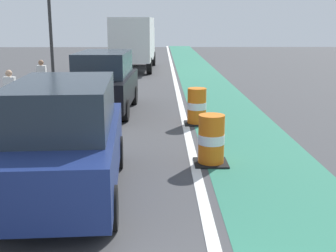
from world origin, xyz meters
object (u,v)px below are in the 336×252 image
pedestrian_crossing (10,95)px  pedestrian_waiting (42,80)px  parked_suv_nearest (64,139)px  traffic_barrel_front (211,140)px  traffic_barrel_mid (197,107)px  traffic_light_corner (50,10)px  delivery_truck_down_block (134,40)px  parked_suv_second (104,82)px

pedestrian_crossing → pedestrian_waiting: size_ratio=1.00×
parked_suv_nearest → traffic_barrel_front: size_ratio=4.31×
parked_suv_nearest → traffic_barrel_mid: (2.75, 5.52, -0.50)m
traffic_barrel_front → traffic_light_corner: traffic_light_corner is taller
traffic_barrel_front → pedestrian_waiting: (-5.60, 7.59, 0.33)m
parked_suv_nearest → traffic_barrel_mid: bearing=63.5°
delivery_truck_down_block → traffic_light_corner: (-3.10, -8.53, 1.65)m
traffic_barrel_front → traffic_barrel_mid: 3.82m
traffic_light_corner → pedestrian_waiting: bearing=-84.9°
traffic_barrel_mid → pedestrian_waiting: size_ratio=0.68×
delivery_truck_down_block → pedestrian_waiting: size_ratio=4.76×
traffic_barrel_mid → pedestrian_crossing: bearing=176.8°
parked_suv_second → traffic_light_corner: 6.04m
traffic_barrel_front → pedestrian_waiting: pedestrian_waiting is taller
parked_suv_second → pedestrian_crossing: (-2.65, -1.56, -0.17)m
pedestrian_waiting → traffic_barrel_front: bearing=-53.6°
traffic_barrel_front → traffic_barrel_mid: (-0.01, 3.82, 0.00)m
parked_suv_nearest → pedestrian_crossing: size_ratio=2.92×
traffic_light_corner → pedestrian_crossing: (0.20, -6.29, -2.64)m
traffic_barrel_front → pedestrian_waiting: size_ratio=0.68×
pedestrian_crossing → delivery_truck_down_block: bearing=78.9°
parked_suv_nearest → traffic_barrel_front: (2.77, 1.70, -0.50)m
parked_suv_nearest → traffic_light_corner: bearing=104.3°
traffic_barrel_front → traffic_light_corner: 12.31m
parked_suv_second → traffic_barrel_mid: 3.56m
parked_suv_nearest → parked_suv_second: (-0.23, 7.39, 0.00)m
traffic_light_corner → pedestrian_waiting: (0.25, -2.83, -2.64)m
parked_suv_second → traffic_barrel_mid: size_ratio=4.28×
traffic_barrel_front → traffic_barrel_mid: size_ratio=1.00×
traffic_light_corner → parked_suv_second: bearing=-58.9°
parked_suv_second → pedestrian_crossing: size_ratio=2.90×
pedestrian_crossing → traffic_light_corner: bearing=91.8°
parked_suv_nearest → delivery_truck_down_block: bearing=90.0°
delivery_truck_down_block → pedestrian_crossing: 15.13m
traffic_light_corner → pedestrian_crossing: traffic_light_corner is taller
pedestrian_waiting → parked_suv_nearest: bearing=-73.1°
pedestrian_waiting → traffic_barrel_mid: bearing=-34.0°
traffic_barrel_front → traffic_light_corner: bearing=119.3°
delivery_truck_down_block → traffic_light_corner: 9.23m
parked_suv_nearest → pedestrian_waiting: parked_suv_nearest is taller
parked_suv_nearest → traffic_barrel_front: bearing=31.6°
delivery_truck_down_block → traffic_barrel_mid: bearing=-79.7°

